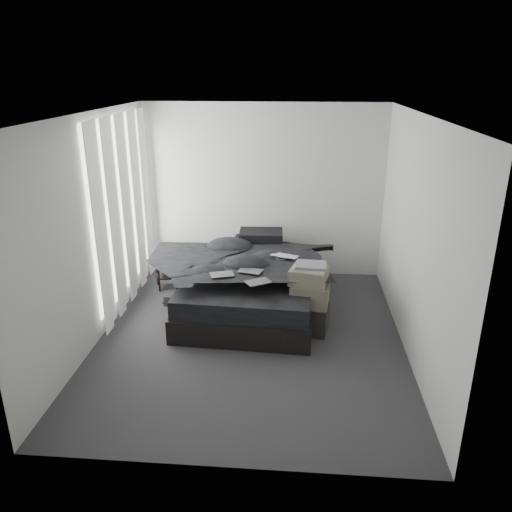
# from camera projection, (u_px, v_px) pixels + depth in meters

# --- Properties ---
(floor) EXTENTS (3.60, 4.20, 0.01)m
(floor) POSITION_uv_depth(u_px,v_px,m) (251.00, 337.00, 6.01)
(floor) COLOR #303033
(floor) RESTS_ON ground
(ceiling) EXTENTS (3.60, 4.20, 0.01)m
(ceiling) POSITION_uv_depth(u_px,v_px,m) (250.00, 114.00, 5.09)
(ceiling) COLOR white
(ceiling) RESTS_ON ground
(wall_back) EXTENTS (3.60, 0.01, 2.60)m
(wall_back) POSITION_uv_depth(u_px,v_px,m) (263.00, 192.00, 7.51)
(wall_back) COLOR silver
(wall_back) RESTS_ON ground
(wall_front) EXTENTS (3.60, 0.01, 2.60)m
(wall_front) POSITION_uv_depth(u_px,v_px,m) (223.00, 325.00, 3.59)
(wall_front) COLOR silver
(wall_front) RESTS_ON ground
(wall_left) EXTENTS (0.01, 4.20, 2.60)m
(wall_left) POSITION_uv_depth(u_px,v_px,m) (93.00, 231.00, 5.69)
(wall_left) COLOR silver
(wall_left) RESTS_ON ground
(wall_right) EXTENTS (0.01, 4.20, 2.60)m
(wall_right) POSITION_uv_depth(u_px,v_px,m) (415.00, 239.00, 5.41)
(wall_right) COLOR silver
(wall_right) RESTS_ON ground
(window_left) EXTENTS (0.02, 2.00, 2.30)m
(window_left) POSITION_uv_depth(u_px,v_px,m) (121.00, 206.00, 6.51)
(window_left) COLOR white
(window_left) RESTS_ON wall_left
(curtain_left) EXTENTS (0.06, 2.12, 2.48)m
(curtain_left) POSITION_uv_depth(u_px,v_px,m) (125.00, 212.00, 6.53)
(curtain_left) COLOR white
(curtain_left) RESTS_ON wall_left
(bed) EXTENTS (1.80, 2.31, 0.30)m
(bed) POSITION_uv_depth(u_px,v_px,m) (251.00, 298.00, 6.70)
(bed) COLOR black
(bed) RESTS_ON floor
(mattress) EXTENTS (1.73, 2.24, 0.24)m
(mattress) POSITION_uv_depth(u_px,v_px,m) (251.00, 279.00, 6.60)
(mattress) COLOR black
(mattress) RESTS_ON bed
(duvet) EXTENTS (1.74, 1.98, 0.26)m
(duvet) POSITION_uv_depth(u_px,v_px,m) (251.00, 263.00, 6.47)
(duvet) COLOR black
(duvet) RESTS_ON mattress
(pillow_lower) EXTENTS (0.69, 0.49, 0.15)m
(pillow_lower) POSITION_uv_depth(u_px,v_px,m) (256.00, 244.00, 7.34)
(pillow_lower) COLOR black
(pillow_lower) RESTS_ON mattress
(pillow_upper) EXTENTS (0.64, 0.46, 0.14)m
(pillow_upper) POSITION_uv_depth(u_px,v_px,m) (261.00, 236.00, 7.26)
(pillow_upper) COLOR black
(pillow_upper) RESTS_ON pillow_lower
(laptop) EXTENTS (0.41, 0.34, 0.03)m
(laptop) POSITION_uv_depth(u_px,v_px,m) (283.00, 252.00, 6.46)
(laptop) COLOR silver
(laptop) RESTS_ON duvet
(comic_a) EXTENTS (0.32, 0.26, 0.01)m
(comic_a) POSITION_uv_depth(u_px,v_px,m) (222.00, 268.00, 5.96)
(comic_a) COLOR black
(comic_a) RESTS_ON duvet
(comic_b) EXTENTS (0.32, 0.25, 0.01)m
(comic_b) POSITION_uv_depth(u_px,v_px,m) (250.00, 264.00, 6.06)
(comic_b) COLOR black
(comic_b) RESTS_ON duvet
(comic_c) EXTENTS (0.33, 0.30, 0.01)m
(comic_c) POSITION_uv_depth(u_px,v_px,m) (258.00, 274.00, 5.74)
(comic_c) COLOR black
(comic_c) RESTS_ON duvet
(side_stand) EXTENTS (0.43, 0.43, 0.61)m
(side_stand) POSITION_uv_depth(u_px,v_px,m) (166.00, 268.00, 7.29)
(side_stand) COLOR black
(side_stand) RESTS_ON floor
(papers) EXTENTS (0.29, 0.27, 0.01)m
(papers) POSITION_uv_depth(u_px,v_px,m) (166.00, 248.00, 7.18)
(papers) COLOR white
(papers) RESTS_ON side_stand
(floor_books) EXTENTS (0.16, 0.22, 0.15)m
(floor_books) POSITION_uv_depth(u_px,v_px,m) (171.00, 298.00, 6.86)
(floor_books) COLOR black
(floor_books) RESTS_ON floor
(box_lower) EXTENTS (0.54, 0.46, 0.36)m
(box_lower) POSITION_uv_depth(u_px,v_px,m) (308.00, 317.00, 6.12)
(box_lower) COLOR black
(box_lower) RESTS_ON floor
(box_mid) EXTENTS (0.49, 0.41, 0.27)m
(box_mid) POSITION_uv_depth(u_px,v_px,m) (310.00, 294.00, 5.99)
(box_mid) COLOR #645E4F
(box_mid) RESTS_ON box_lower
(box_upper) EXTENTS (0.50, 0.44, 0.19)m
(box_upper) POSITION_uv_depth(u_px,v_px,m) (309.00, 276.00, 5.93)
(box_upper) COLOR #645E4F
(box_upper) RESTS_ON box_mid
(art_book_white) EXTENTS (0.42, 0.36, 0.04)m
(art_book_white) POSITION_uv_depth(u_px,v_px,m) (310.00, 267.00, 5.89)
(art_book_white) COLOR silver
(art_book_white) RESTS_ON box_upper
(art_book_snake) EXTENTS (0.38, 0.31, 0.03)m
(art_book_snake) POSITION_uv_depth(u_px,v_px,m) (311.00, 265.00, 5.86)
(art_book_snake) COLOR silver
(art_book_snake) RESTS_ON art_book_white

